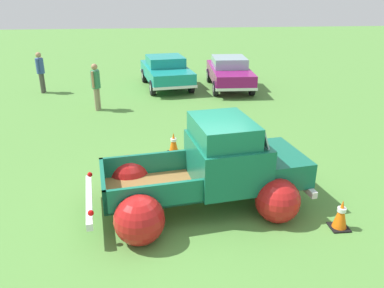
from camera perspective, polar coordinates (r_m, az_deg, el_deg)
The scene contains 8 objects.
ground_plane at distance 8.43m, azimuth 0.72°, elevation -9.13°, with size 80.00×80.00×0.00m, color #548C3D.
vintage_pickup_truck at distance 8.16m, azimuth 3.38°, elevation -4.22°, with size 4.85×3.29×1.96m.
show_car_0 at distance 18.38m, azimuth -3.91°, elevation 10.91°, with size 2.55×4.38×1.43m.
show_car_1 at distance 18.19m, azimuth 5.62°, elevation 10.73°, with size 1.95×4.24×1.43m.
spectator_0 at distance 18.48m, azimuth -21.74°, elevation 10.29°, with size 0.39×0.54×1.81m.
spectator_1 at distance 15.08m, azimuth -14.19°, elevation 8.73°, with size 0.43×0.53×1.79m.
lane_cone_0 at distance 8.08m, azimuth 21.41°, elevation -9.79°, with size 0.36×0.36×0.63m.
lane_cone_1 at distance 10.83m, azimuth -2.77°, elevation 0.10°, with size 0.36×0.36×0.63m.
Camera 1 is at (-0.84, -7.14, 4.40)m, focal length 35.63 mm.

